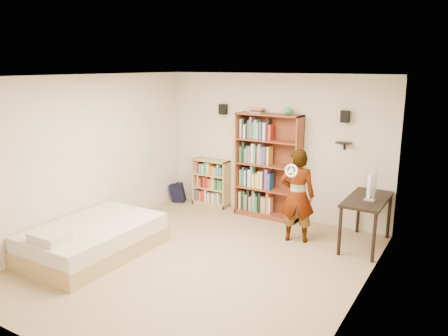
# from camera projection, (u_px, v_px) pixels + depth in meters

# --- Properties ---
(ground) EXTENTS (4.50, 5.00, 0.01)m
(ground) POSITION_uv_depth(u_px,v_px,m) (200.00, 262.00, 6.47)
(ground) COLOR tan
(ground) RESTS_ON ground
(room_shell) EXTENTS (4.52, 5.02, 2.71)m
(room_shell) POSITION_uv_depth(u_px,v_px,m) (199.00, 145.00, 6.06)
(room_shell) COLOR beige
(room_shell) RESTS_ON ground
(crown_molding) EXTENTS (4.50, 5.00, 0.06)m
(crown_molding) POSITION_uv_depth(u_px,v_px,m) (198.00, 78.00, 5.85)
(crown_molding) COLOR silver
(crown_molding) RESTS_ON room_shell
(speaker_left) EXTENTS (0.14, 0.12, 0.20)m
(speaker_left) POSITION_uv_depth(u_px,v_px,m) (223.00, 109.00, 8.53)
(speaker_left) COLOR black
(speaker_left) RESTS_ON room_shell
(speaker_right) EXTENTS (0.14, 0.12, 0.20)m
(speaker_right) POSITION_uv_depth(u_px,v_px,m) (345.00, 117.00, 7.33)
(speaker_right) COLOR black
(speaker_right) RESTS_ON room_shell
(wall_shelf) EXTENTS (0.25, 0.16, 0.02)m
(wall_shelf) POSITION_uv_depth(u_px,v_px,m) (344.00, 143.00, 7.44)
(wall_shelf) COLOR black
(wall_shelf) RESTS_ON room_shell
(tall_bookshelf) EXTENTS (1.25, 0.36, 1.98)m
(tall_bookshelf) POSITION_uv_depth(u_px,v_px,m) (268.00, 167.00, 8.18)
(tall_bookshelf) COLOR brown
(tall_bookshelf) RESTS_ON ground
(low_bookshelf) EXTENTS (0.77, 0.29, 0.96)m
(low_bookshelf) POSITION_uv_depth(u_px,v_px,m) (211.00, 183.00, 8.97)
(low_bookshelf) COLOR tan
(low_bookshelf) RESTS_ON ground
(computer_desk) EXTENTS (0.59, 1.18, 0.81)m
(computer_desk) POSITION_uv_depth(u_px,v_px,m) (366.00, 222.00, 6.95)
(computer_desk) COLOR black
(computer_desk) RESTS_ON ground
(imac) EXTENTS (0.13, 0.46, 0.45)m
(imac) POSITION_uv_depth(u_px,v_px,m) (371.00, 186.00, 6.69)
(imac) COLOR silver
(imac) RESTS_ON computer_desk
(daybed) EXTENTS (1.33, 2.04, 0.60)m
(daybed) POSITION_uv_depth(u_px,v_px,m) (93.00, 235.00, 6.68)
(daybed) COLOR beige
(daybed) RESTS_ON ground
(person) EXTENTS (0.65, 0.53, 1.55)m
(person) POSITION_uv_depth(u_px,v_px,m) (297.00, 196.00, 7.09)
(person) COLOR black
(person) RESTS_ON ground
(wii_wheel) EXTENTS (0.21, 0.08, 0.21)m
(wii_wheel) POSITION_uv_depth(u_px,v_px,m) (291.00, 171.00, 6.73)
(wii_wheel) COLOR silver
(wii_wheel) RESTS_ON person
(navy_bag) EXTENTS (0.36, 0.29, 0.42)m
(navy_bag) POSITION_uv_depth(u_px,v_px,m) (178.00, 192.00, 9.26)
(navy_bag) COLOR black
(navy_bag) RESTS_ON ground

